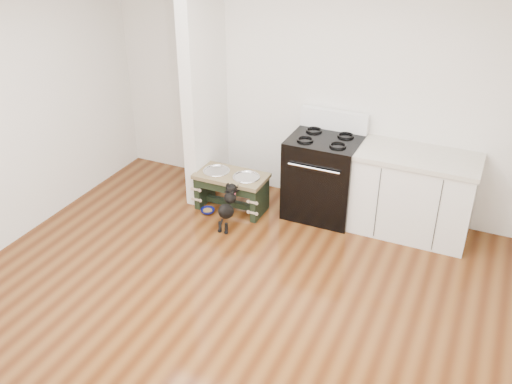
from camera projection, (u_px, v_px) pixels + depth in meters
name	position (u px, v px, depth m)	size (l,w,h in m)	color
ground	(212.00, 324.00, 4.89)	(5.00, 5.00, 0.00)	#44200C
room_shell	(203.00, 152.00, 4.11)	(5.00, 5.00, 5.00)	silver
partition_wall	(204.00, 83.00, 6.34)	(0.15, 0.80, 2.70)	silver
oven_range	(323.00, 175.00, 6.29)	(0.76, 0.69, 1.14)	black
cabinet_run	(413.00, 194.00, 5.96)	(1.24, 0.64, 0.91)	silver
dog_feeder	(231.00, 185.00, 6.44)	(0.80, 0.43, 0.46)	black
puppy	(228.00, 206.00, 6.12)	(0.14, 0.41, 0.49)	black
floor_bowl	(208.00, 211.00, 6.50)	(0.21, 0.21, 0.05)	#0C1158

